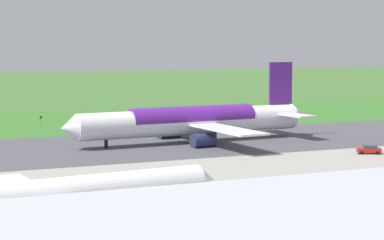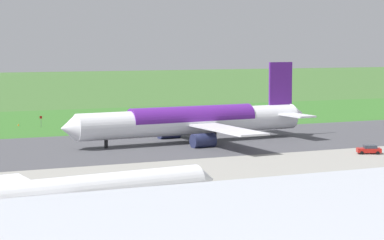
{
  "view_description": "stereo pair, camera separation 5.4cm",
  "coord_description": "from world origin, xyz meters",
  "px_view_note": "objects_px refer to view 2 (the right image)",
  "views": [
    {
      "loc": [
        47.42,
        131.55,
        19.27
      ],
      "look_at": [
        -10.21,
        0.0,
        4.5
      ],
      "focal_mm": 67.86,
      "sensor_mm": 36.0,
      "label": 1
    },
    {
      "loc": [
        47.37,
        131.57,
        19.27
      ],
      "look_at": [
        -10.21,
        0.0,
        4.5
      ],
      "focal_mm": 67.86,
      "sensor_mm": 36.0,
      "label": 2
    }
  ],
  "objects_px": {
    "airliner_main": "(194,121)",
    "traffic_cone_orange": "(18,125)",
    "airliner_parked_mid": "(48,196)",
    "no_stopping_sign": "(41,121)",
    "service_car_followme": "(369,149)"
  },
  "relations": [
    {
      "from": "airliner_main",
      "to": "traffic_cone_orange",
      "type": "distance_m",
      "value": 51.55
    },
    {
      "from": "airliner_parked_mid",
      "to": "no_stopping_sign",
      "type": "distance_m",
      "value": 96.43
    },
    {
      "from": "airliner_parked_mid",
      "to": "service_car_followme",
      "type": "bearing_deg",
      "value": -155.85
    },
    {
      "from": "service_car_followme",
      "to": "traffic_cone_orange",
      "type": "height_order",
      "value": "service_car_followme"
    },
    {
      "from": "service_car_followme",
      "to": "no_stopping_sign",
      "type": "xyz_separation_m",
      "value": [
        44.67,
        -65.86,
        0.75
      ]
    },
    {
      "from": "no_stopping_sign",
      "to": "traffic_cone_orange",
      "type": "distance_m",
      "value": 6.84
    },
    {
      "from": "airliner_parked_mid",
      "to": "traffic_cone_orange",
      "type": "bearing_deg",
      "value": -98.46
    },
    {
      "from": "service_car_followme",
      "to": "no_stopping_sign",
      "type": "height_order",
      "value": "no_stopping_sign"
    },
    {
      "from": "service_car_followme",
      "to": "no_stopping_sign",
      "type": "distance_m",
      "value": 79.58
    },
    {
      "from": "no_stopping_sign",
      "to": "airliner_parked_mid",
      "type": "bearing_deg",
      "value": 78.52
    },
    {
      "from": "airliner_parked_mid",
      "to": "traffic_cone_orange",
      "type": "xyz_separation_m",
      "value": [
        -14.82,
        -99.59,
        -3.01
      ]
    },
    {
      "from": "airliner_main",
      "to": "no_stopping_sign",
      "type": "distance_m",
      "value": 44.86
    },
    {
      "from": "airliner_parked_mid",
      "to": "service_car_followme",
      "type": "height_order",
      "value": "airliner_parked_mid"
    },
    {
      "from": "airliner_main",
      "to": "no_stopping_sign",
      "type": "xyz_separation_m",
      "value": [
        22.4,
        -38.76,
        -2.76
      ]
    },
    {
      "from": "traffic_cone_orange",
      "to": "airliner_parked_mid",
      "type": "bearing_deg",
      "value": 81.54
    }
  ]
}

